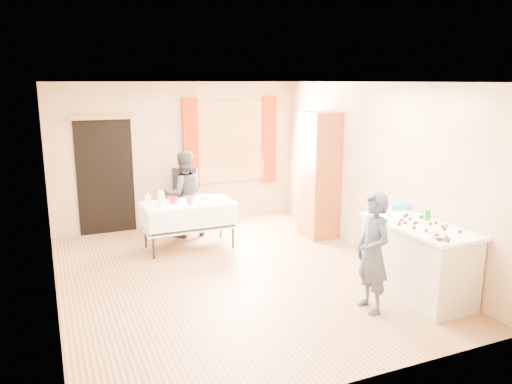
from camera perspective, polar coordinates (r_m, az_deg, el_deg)
name	(u,v)px	position (r m, az deg, el deg)	size (l,w,h in m)	color
floor	(233,276)	(6.97, -2.70, -9.56)	(4.50, 5.50, 0.02)	#9E7047
ceiling	(230,81)	(6.45, -2.94, 12.53)	(4.50, 5.50, 0.02)	white
wall_back	(178,155)	(9.18, -8.89, 4.21)	(4.50, 0.02, 2.60)	tan
wall_front	(349,245)	(4.20, 10.62, -5.93)	(4.50, 0.02, 2.60)	tan
wall_left	(47,199)	(6.19, -22.81, -0.69)	(0.02, 5.50, 2.60)	tan
wall_right	(373,171)	(7.66, 13.24, 2.37)	(0.02, 5.50, 2.60)	tan
window_frame	(230,142)	(9.42, -2.94, 5.78)	(1.32, 0.06, 1.52)	olive
window_pane	(231,142)	(9.40, -2.91, 5.77)	(1.20, 0.02, 1.40)	white
curtain_left	(191,144)	(9.13, -7.45, 5.48)	(0.28, 0.06, 1.65)	#941F00
curtain_right	(269,140)	(9.67, 1.52, 5.97)	(0.28, 0.06, 1.65)	#941F00
doorway	(105,177)	(8.97, -16.83, 1.68)	(0.95, 0.04, 2.00)	black
door_lintel	(102,117)	(8.82, -17.23, 8.17)	(1.05, 0.06, 0.08)	olive
cabinet	(319,175)	(8.46, 7.25, 1.89)	(0.50, 0.60, 2.12)	brown
counter	(417,260)	(6.53, 17.96, -7.38)	(0.71, 1.49, 0.91)	beige
party_table	(189,221)	(7.99, -7.69, -3.27)	(1.44, 0.75, 0.75)	black
chair	(184,212)	(9.00, -8.21, -2.28)	(0.60, 0.60, 1.09)	black
girl	(373,253)	(5.88, 13.23, -6.78)	(0.36, 0.52, 1.40)	#252D3F
woman	(184,194)	(8.54, -8.23, -0.24)	(0.72, 0.56, 1.47)	black
soda_can	(428,216)	(6.59, 19.02, -2.56)	(0.07, 0.07, 0.12)	#00840B
mixing_bowl	(438,236)	(5.90, 20.10, -4.75)	(0.23, 0.23, 0.05)	white
foam_block	(386,209)	(6.86, 14.62, -1.88)	(0.15, 0.10, 0.08)	white
blue_basket	(395,206)	(7.05, 15.62, -1.55)	(0.30, 0.20, 0.08)	#1C9BEA
pitcher	(161,199)	(7.69, -10.83, -0.83)	(0.11, 0.11, 0.22)	silver
cup_red	(173,200)	(7.88, -9.42, -0.86)	(0.16, 0.16, 0.11)	red
cup_rainbow	(190,201)	(7.73, -7.56, -1.01)	(0.16, 0.16, 0.12)	red
small_bowl	(205,197)	(8.11, -5.88, -0.56)	(0.19, 0.19, 0.06)	white
pastry_tray	(220,201)	(7.92, -4.12, -0.98)	(0.28, 0.20, 0.02)	white
bottle	(148,198)	(7.90, -12.23, -0.64)	(0.11, 0.11, 0.19)	white
cake_balls	(425,226)	(6.25, 18.77, -3.74)	(0.52, 1.15, 0.04)	#3F2314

